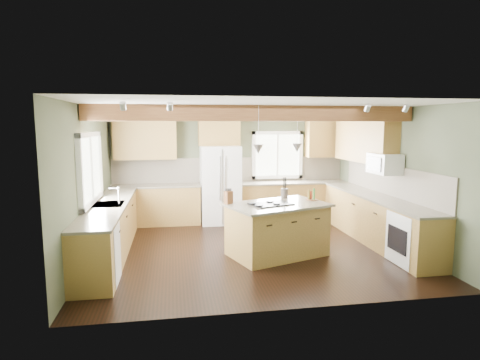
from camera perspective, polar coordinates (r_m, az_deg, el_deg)
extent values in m
plane|color=black|center=(7.54, 1.46, -9.76)|extent=(5.60, 5.60, 0.00)
plane|color=silver|center=(7.19, 1.53, 10.40)|extent=(5.60, 5.60, 0.00)
plane|color=#434C36|center=(9.70, -1.33, 2.03)|extent=(5.60, 0.00, 5.60)
plane|color=#434C36|center=(7.26, -20.75, -0.41)|extent=(0.00, 5.00, 5.00)
plane|color=#434C36|center=(8.25, 20.94, 0.51)|extent=(0.00, 5.00, 5.00)
cube|color=#592E19|center=(6.78, 2.21, 9.45)|extent=(5.55, 0.26, 0.26)
cube|color=#592E19|center=(9.56, -1.26, 9.39)|extent=(5.55, 0.20, 0.10)
cube|color=brown|center=(9.70, -1.31, 1.49)|extent=(5.58, 0.03, 0.58)
cube|color=brown|center=(8.30, 20.65, -0.07)|extent=(0.03, 3.70, 0.58)
cube|color=brown|center=(9.44, -11.88, -3.57)|extent=(2.02, 0.60, 0.88)
cube|color=#463F33|center=(9.36, -11.96, -0.81)|extent=(2.06, 0.64, 0.04)
cube|color=brown|center=(9.86, 7.56, -2.99)|extent=(2.62, 0.60, 0.88)
cube|color=#463F33|center=(9.78, 7.60, -0.35)|extent=(2.66, 0.64, 0.04)
cube|color=brown|center=(7.42, -18.06, -6.89)|extent=(0.60, 3.70, 0.88)
cube|color=#463F33|center=(7.32, -18.21, -3.41)|extent=(0.64, 3.74, 0.04)
cube|color=brown|center=(8.30, 18.69, -5.39)|extent=(0.60, 3.70, 0.88)
cube|color=#463F33|center=(8.21, 18.82, -2.26)|extent=(0.64, 3.74, 0.04)
cube|color=brown|center=(9.41, -13.33, 5.61)|extent=(1.40, 0.35, 0.90)
cube|color=brown|center=(9.44, -3.00, 7.03)|extent=(0.96, 0.35, 0.70)
cube|color=brown|center=(8.91, 17.24, 5.37)|extent=(0.35, 2.20, 0.90)
cube|color=brown|center=(10.08, 11.93, 5.79)|extent=(0.90, 0.35, 0.90)
cube|color=white|center=(7.28, -20.61, 1.59)|extent=(0.04, 1.60, 1.05)
cube|color=white|center=(9.89, 5.31, 3.56)|extent=(1.10, 0.04, 1.00)
cube|color=#262628|center=(7.32, -18.22, -3.37)|extent=(0.50, 0.65, 0.03)
cylinder|color=#B2B2B7|center=(7.27, -16.86, -2.23)|extent=(0.02, 0.02, 0.28)
cube|color=white|center=(6.19, -19.75, -9.99)|extent=(0.60, 0.60, 0.84)
cube|color=white|center=(7.21, 23.51, -7.67)|extent=(0.60, 0.72, 0.84)
cube|color=white|center=(8.08, 19.86, 2.19)|extent=(0.40, 0.70, 0.38)
cone|color=#B2B2B7|center=(6.67, 2.63, 4.41)|extent=(0.18, 0.18, 0.16)
cone|color=#B2B2B7|center=(7.11, 8.10, 4.55)|extent=(0.18, 0.18, 0.16)
cube|color=white|center=(9.34, -2.81, -0.67)|extent=(0.90, 0.74, 1.80)
cube|color=brown|center=(7.11, 5.30, -7.17)|extent=(1.82, 1.44, 0.88)
cube|color=#463F33|center=(7.01, 5.35, -3.54)|extent=(1.95, 1.57, 0.04)
cube|color=black|center=(6.93, 4.45, -3.40)|extent=(0.80, 0.66, 0.02)
cube|color=brown|center=(6.96, -1.66, -2.49)|extent=(0.17, 0.16, 0.22)
cylinder|color=#483E3A|center=(7.55, 6.34, -1.89)|extent=(0.18, 0.18, 0.18)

